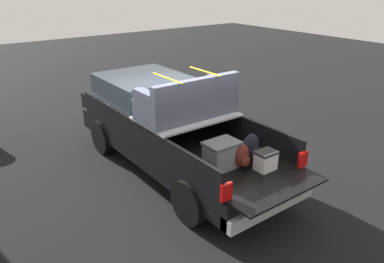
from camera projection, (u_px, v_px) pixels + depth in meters
ground_plane at (176, 169)px, 8.32m from camera, size 40.00×40.00×0.00m
pickup_truck at (166, 124)px, 8.22m from camera, size 6.05×2.06×2.23m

